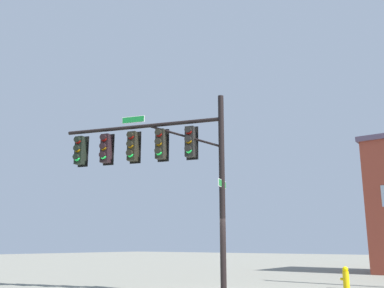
# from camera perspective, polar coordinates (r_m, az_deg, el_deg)

# --- Properties ---
(signal_pole_assembly) EXTENTS (6.18, 2.49, 6.83)m
(signal_pole_assembly) POSITION_cam_1_polar(r_m,az_deg,el_deg) (15.84, -5.40, -1.39)
(signal_pole_assembly) COLOR black
(signal_pole_assembly) RESTS_ON ground_plane
(fire_hydrant) EXTENTS (0.33, 0.24, 0.83)m
(fire_hydrant) POSITION_cam_1_polar(r_m,az_deg,el_deg) (18.30, 19.67, -16.31)
(fire_hydrant) COLOR #E1B60C
(fire_hydrant) RESTS_ON ground_plane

